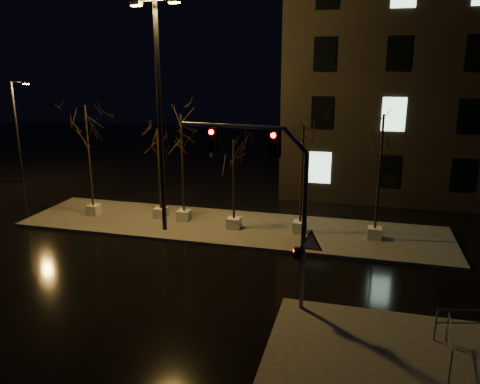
# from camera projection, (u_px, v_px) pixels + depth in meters

# --- Properties ---
(ground) EXTENTS (90.00, 90.00, 0.00)m
(ground) POSITION_uv_depth(u_px,v_px,m) (188.00, 278.00, 18.65)
(ground) COLOR black
(ground) RESTS_ON ground
(median) EXTENTS (22.00, 5.00, 0.15)m
(median) POSITION_uv_depth(u_px,v_px,m) (230.00, 227.00, 24.23)
(median) COLOR #46433E
(median) RESTS_ON ground
(sidewalk_corner) EXTENTS (7.00, 5.00, 0.15)m
(sidewalk_corner) POSITION_uv_depth(u_px,v_px,m) (389.00, 355.00, 13.53)
(sidewalk_corner) COLOR #46433E
(sidewalk_corner) RESTS_ON ground
(tree_0) EXTENTS (1.80, 1.80, 6.18)m
(tree_0) POSITION_uv_depth(u_px,v_px,m) (87.00, 131.00, 24.83)
(tree_0) COLOR silver
(tree_0) RESTS_ON median
(tree_1) EXTENTS (1.80, 1.80, 4.90)m
(tree_1) POSITION_uv_depth(u_px,v_px,m) (158.00, 150.00, 24.55)
(tree_1) COLOR silver
(tree_1) RESTS_ON median
(tree_2) EXTENTS (1.80, 1.80, 5.80)m
(tree_2) POSITION_uv_depth(u_px,v_px,m) (182.00, 139.00, 23.93)
(tree_2) COLOR silver
(tree_2) RESTS_ON median
(tree_3) EXTENTS (1.80, 1.80, 4.65)m
(tree_3) POSITION_uv_depth(u_px,v_px,m) (234.00, 160.00, 22.95)
(tree_3) COLOR silver
(tree_3) RESTS_ON median
(tree_4) EXTENTS (1.80, 1.80, 5.43)m
(tree_4) POSITION_uv_depth(u_px,v_px,m) (303.00, 150.00, 22.25)
(tree_4) COLOR silver
(tree_4) RESTS_ON median
(tree_5) EXTENTS (1.80, 1.80, 6.08)m
(tree_5) POSITION_uv_depth(u_px,v_px,m) (382.00, 143.00, 21.23)
(tree_5) COLOR silver
(tree_5) RESTS_ON median
(traffic_signal_mast) EXTENTS (5.04, 0.64, 6.18)m
(traffic_signal_mast) POSITION_uv_depth(u_px,v_px,m) (275.00, 191.00, 15.34)
(traffic_signal_mast) COLOR #595C61
(traffic_signal_mast) RESTS_ON sidewalk_corner
(streetlight_main) EXTENTS (2.71, 0.98, 10.93)m
(streetlight_main) POSITION_uv_depth(u_px,v_px,m) (159.00, 103.00, 22.04)
(streetlight_main) COLOR black
(streetlight_main) RESTS_ON median
(streetlight_far) EXTENTS (1.40, 0.36, 7.15)m
(streetlight_far) POSITION_uv_depth(u_px,v_px,m) (18.00, 128.00, 32.73)
(streetlight_far) COLOR black
(streetlight_far) RESTS_ON ground
(guard_rail_a) EXTENTS (2.36, 0.59, 1.04)m
(guard_rail_a) POSITION_uv_depth(u_px,v_px,m) (476.00, 320.00, 13.95)
(guard_rail_a) COLOR #595C61
(guard_rail_a) RESTS_ON sidewalk_corner
(guard_rail_b) EXTENTS (0.29, 2.10, 1.00)m
(guard_rail_b) POSITION_uv_depth(u_px,v_px,m) (449.00, 340.00, 13.00)
(guard_rail_b) COLOR #595C61
(guard_rail_b) RESTS_ON sidewalk_corner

